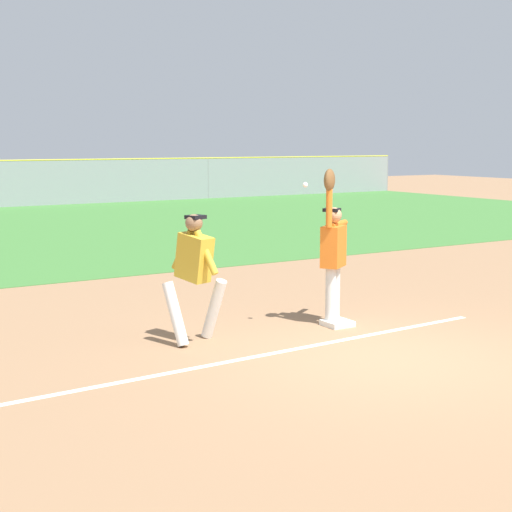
# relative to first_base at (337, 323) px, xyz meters

# --- Properties ---
(ground_plane) EXTENTS (78.50, 78.50, 0.00)m
(ground_plane) POSITION_rel_first_base_xyz_m (-0.53, -1.66, -0.04)
(ground_plane) COLOR #936D4C
(outfield_grass) EXTENTS (44.01, 18.11, 0.01)m
(outfield_grass) POSITION_rel_first_base_xyz_m (-0.53, 14.56, -0.04)
(outfield_grass) COLOR #3D7533
(outfield_grass) RESTS_ON ground_plane
(chalk_foul_line) EXTENTS (11.99, 0.78, 0.01)m
(chalk_foul_line) POSITION_rel_first_base_xyz_m (-4.00, -0.90, -0.04)
(chalk_foul_line) COLOR white
(chalk_foul_line) RESTS_ON ground_plane
(first_base) EXTENTS (0.38, 0.38, 0.08)m
(first_base) POSITION_rel_first_base_xyz_m (0.00, 0.00, 0.00)
(first_base) COLOR white
(first_base) RESTS_ON ground_plane
(fielder) EXTENTS (0.80, 0.60, 2.28)m
(fielder) POSITION_rel_first_base_xyz_m (0.01, 0.14, 1.08)
(fielder) COLOR silver
(fielder) RESTS_ON ground_plane
(runner) EXTENTS (0.85, 0.83, 1.72)m
(runner) POSITION_rel_first_base_xyz_m (-2.19, 0.24, 0.96)
(runner) COLOR white
(runner) RESTS_ON ground_plane
(baseball) EXTENTS (0.07, 0.07, 0.07)m
(baseball) POSITION_rel_first_base_xyz_m (-0.56, 0.05, 2.02)
(baseball) COLOR white
(parked_car_red) EXTENTS (4.51, 2.34, 1.25)m
(parked_car_red) POSITION_rel_first_base_xyz_m (5.16, 27.98, 0.63)
(parked_car_red) COLOR #B21E1E
(parked_car_red) RESTS_ON ground_plane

